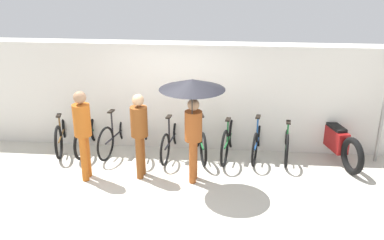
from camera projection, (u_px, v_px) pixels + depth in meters
The scene contains 16 objects.
ground_plane at pixel (161, 188), 7.88m from camera, with size 30.00×30.00×0.00m, color beige.
back_wall at pixel (173, 98), 9.22m from camera, with size 13.88×0.12×2.31m.
parked_bicycle_0 at pixel (62, 132), 9.44m from camera, with size 0.57×1.74×1.06m.
parked_bicycle_1 at pixel (89, 134), 9.37m from camera, with size 0.44×1.66×1.05m.
parked_bicycle_2 at pixel (117, 133), 9.34m from camera, with size 0.50×1.77×1.11m.
parked_bicycle_3 at pixel (144, 136), 9.28m from camera, with size 0.44×1.74×0.99m.
parked_bicycle_4 at pixel (172, 138), 9.16m from camera, with size 0.44×1.73×1.08m.
parked_bicycle_5 at pixel (200, 139), 9.10m from camera, with size 0.54×1.66×1.00m.
parked_bicycle_6 at pixel (229, 138), 9.06m from camera, with size 0.46×1.74×0.97m.
parked_bicycle_7 at pixel (258, 139), 9.07m from camera, with size 0.47×1.66×1.02m.
parked_bicycle_8 at pixel (287, 140), 9.04m from camera, with size 0.44×1.69×1.01m.
pedestrian_leading at pixel (83, 128), 7.89m from camera, with size 0.32×0.32×1.75m.
pedestrian_center at pixel (139, 130), 7.99m from camera, with size 0.32×0.32×1.66m.
pedestrian_trailing at pixel (192, 99), 7.49m from camera, with size 1.16×1.16×2.03m.
motorcycle at pixel (334, 139), 8.96m from camera, with size 0.84×2.13×0.94m.
awning_pole at pixel (384, 106), 8.51m from camera, with size 0.07×0.07×2.43m.
Camera 1 is at (1.22, -6.84, 3.97)m, focal length 40.00 mm.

